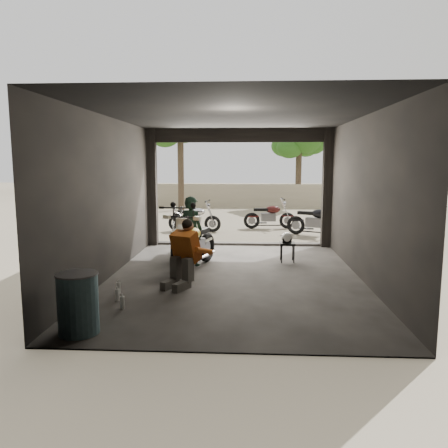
# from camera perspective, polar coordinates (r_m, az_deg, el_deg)

# --- Properties ---
(ground) EXTENTS (80.00, 80.00, 0.00)m
(ground) POSITION_cam_1_polar(r_m,az_deg,el_deg) (8.82, 1.37, -7.09)
(ground) COLOR #7A6D56
(ground) RESTS_ON ground
(garage) EXTENTS (7.00, 7.13, 3.20)m
(garage) POSITION_cam_1_polar(r_m,az_deg,el_deg) (9.12, 1.51, 1.59)
(garage) COLOR #2D2B28
(garage) RESTS_ON ground
(boundary_wall) EXTENTS (18.00, 0.30, 1.20)m
(boundary_wall) POSITION_cam_1_polar(r_m,az_deg,el_deg) (22.58, 2.54, 3.73)
(boundary_wall) COLOR gray
(boundary_wall) RESTS_ON ground
(tree_left) EXTENTS (2.20, 2.20, 5.60)m
(tree_left) POSITION_cam_1_polar(r_m,az_deg,el_deg) (21.33, -5.74, 12.55)
(tree_left) COLOR #382B1E
(tree_left) RESTS_ON ground
(tree_right) EXTENTS (2.20, 2.20, 5.00)m
(tree_right) POSITION_cam_1_polar(r_m,az_deg,el_deg) (22.69, 9.81, 11.12)
(tree_right) COLOR #382B1E
(tree_right) RESTS_ON ground
(main_bike) EXTENTS (1.30, 2.01, 1.24)m
(main_bike) POSITION_cam_1_polar(r_m,az_deg,el_deg) (9.47, -3.93, -2.20)
(main_bike) COLOR white
(main_bike) RESTS_ON ground
(left_bike) EXTENTS (0.87, 1.94, 1.29)m
(left_bike) POSITION_cam_1_polar(r_m,az_deg,el_deg) (10.75, -5.46, -0.86)
(left_bike) COLOR black
(left_bike) RESTS_ON ground
(outside_bike_a) EXTENTS (1.64, 0.84, 1.06)m
(outside_bike_a) POSITION_cam_1_polar(r_m,az_deg,el_deg) (14.58, -3.91, 1.05)
(outside_bike_a) COLOR black
(outside_bike_a) RESTS_ON ground
(outside_bike_b) EXTENTS (1.62, 0.76, 1.06)m
(outside_bike_b) POSITION_cam_1_polar(r_m,az_deg,el_deg) (15.30, 5.98, 1.37)
(outside_bike_b) COLOR #3D100E
(outside_bike_b) RESTS_ON ground
(outside_bike_c) EXTENTS (1.81, 1.34, 1.13)m
(outside_bike_c) POSITION_cam_1_polar(r_m,az_deg,el_deg) (13.98, 11.96, 0.74)
(outside_bike_c) COLOR black
(outside_bike_c) RESTS_ON ground
(rider) EXTENTS (0.68, 0.60, 1.57)m
(rider) POSITION_cam_1_polar(r_m,az_deg,el_deg) (9.74, -4.26, -0.95)
(rider) COLOR black
(rider) RESTS_ON ground
(mechanic) EXTENTS (0.93, 1.03, 1.22)m
(mechanic) POSITION_cam_1_polar(r_m,az_deg,el_deg) (8.08, -5.53, -4.09)
(mechanic) COLOR #C35E1A
(mechanic) RESTS_ON ground
(stool) EXTENTS (0.34, 0.34, 0.47)m
(stool) POSITION_cam_1_polar(r_m,az_deg,el_deg) (10.20, 8.29, -2.83)
(stool) COLOR black
(stool) RESTS_ON ground
(helmet) EXTENTS (0.32, 0.33, 0.25)m
(helmet) POSITION_cam_1_polar(r_m,az_deg,el_deg) (10.13, 8.20, -1.77)
(helmet) COLOR white
(helmet) RESTS_ON stool
(oil_drum) EXTENTS (0.62, 0.62, 0.84)m
(oil_drum) POSITION_cam_1_polar(r_m,az_deg,el_deg) (6.25, -18.52, -9.94)
(oil_drum) COLOR #41656E
(oil_drum) RESTS_ON ground
(sign_post) EXTENTS (0.77, 0.08, 2.31)m
(sign_post) POSITION_cam_1_polar(r_m,az_deg,el_deg) (12.00, 16.43, 4.12)
(sign_post) COLOR black
(sign_post) RESTS_ON ground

